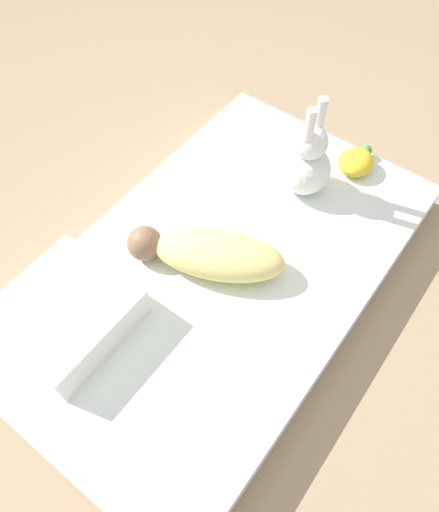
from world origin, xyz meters
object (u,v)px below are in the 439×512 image
(swaddled_baby, at_px, (208,253))
(bunny_plush, at_px, (307,162))
(pillow, at_px, (66,313))
(turtle_plush, at_px, (356,161))

(swaddled_baby, bearing_deg, bunny_plush, -123.39)
(pillow, relative_size, bunny_plush, 0.96)
(bunny_plush, distance_m, turtle_plush, 0.24)
(swaddled_baby, distance_m, pillow, 0.46)
(pillow, height_order, turtle_plush, pillow)
(turtle_plush, bearing_deg, bunny_plush, 150.81)
(bunny_plush, relative_size, turtle_plush, 2.08)
(pillow, bearing_deg, bunny_plush, -16.82)
(pillow, xyz_separation_m, turtle_plush, (1.07, -0.37, -0.02))
(pillow, distance_m, turtle_plush, 1.14)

